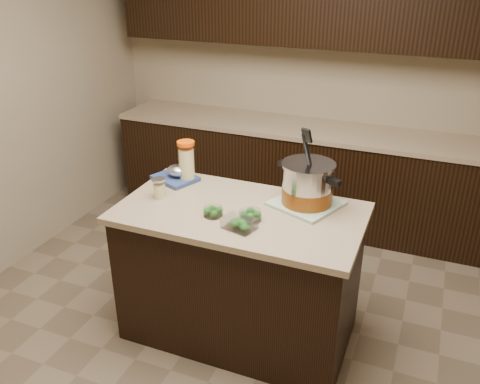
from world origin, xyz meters
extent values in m
plane|color=brown|center=(0.00, 0.00, 0.00)|extent=(4.00, 4.00, 0.00)
cube|color=tan|center=(0.00, 2.00, 1.35)|extent=(4.00, 0.04, 2.70)
cube|color=black|center=(0.00, 1.70, 0.43)|extent=(3.60, 0.60, 0.86)
cube|color=tan|center=(0.00, 1.70, 0.88)|extent=(3.60, 0.63, 0.04)
cube|color=black|center=(0.00, 0.00, 0.43)|extent=(1.40, 0.75, 0.86)
cube|color=tan|center=(0.00, 0.00, 0.88)|extent=(1.46, 0.81, 0.04)
cube|color=#5F8E68|center=(0.35, 0.22, 0.91)|extent=(0.47, 0.47, 0.02)
cylinder|color=#B7B7BC|center=(0.35, 0.22, 1.04)|extent=(0.40, 0.40, 0.24)
cylinder|color=brown|center=(0.35, 0.22, 0.97)|extent=(0.40, 0.40, 0.10)
cylinder|color=#B7B7BC|center=(0.35, 0.22, 1.16)|extent=(0.42, 0.42, 0.02)
cube|color=black|center=(0.17, 0.29, 1.11)|extent=(0.08, 0.06, 0.03)
cube|color=black|center=(0.52, 0.14, 1.11)|extent=(0.08, 0.06, 0.03)
cylinder|color=black|center=(0.35, 0.18, 1.23)|extent=(0.07, 0.13, 0.29)
cylinder|color=#DDCD87|center=(-0.48, 0.26, 1.01)|extent=(0.11, 0.11, 0.23)
cylinder|color=white|center=(-0.48, 0.26, 1.03)|extent=(0.12, 0.12, 0.26)
cylinder|color=#EA4E04|center=(-0.48, 0.26, 1.17)|extent=(0.13, 0.13, 0.02)
cylinder|color=#DDCD87|center=(-0.53, -0.03, 0.94)|extent=(0.08, 0.08, 0.09)
cylinder|color=white|center=(-0.53, -0.03, 0.96)|extent=(0.09, 0.09, 0.12)
cylinder|color=silver|center=(-0.53, -0.03, 1.03)|extent=(0.09, 0.09, 0.02)
cylinder|color=silver|center=(-0.12, -0.12, 0.93)|extent=(0.14, 0.14, 0.05)
cylinder|color=silver|center=(0.10, -0.09, 0.93)|extent=(0.13, 0.13, 0.06)
cube|color=silver|center=(0.08, -0.20, 0.93)|extent=(0.20, 0.17, 0.06)
cube|color=navy|center=(-0.57, 0.25, 0.91)|extent=(0.33, 0.30, 0.03)
ellipsoid|color=silver|center=(-0.55, 0.25, 0.97)|extent=(0.14, 0.11, 0.08)
camera|label=1|loc=(1.01, -2.48, 2.29)|focal=38.00mm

